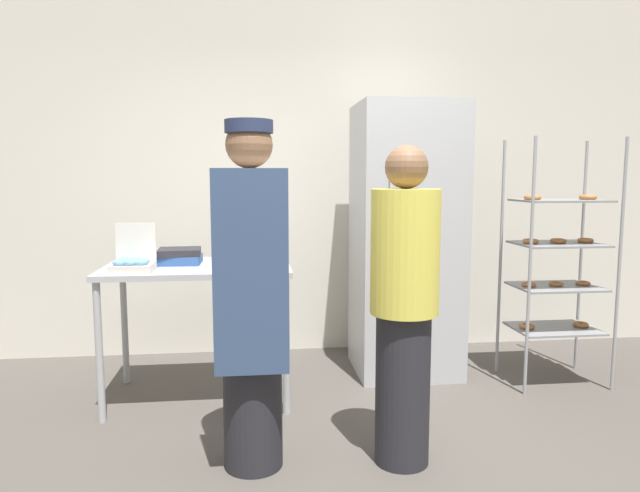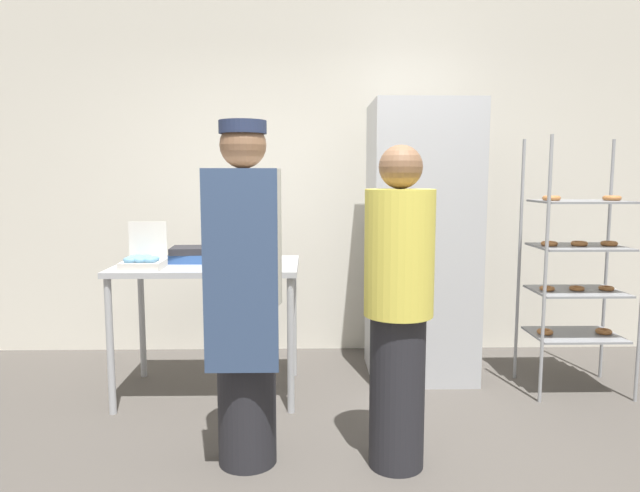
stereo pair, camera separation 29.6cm
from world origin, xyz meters
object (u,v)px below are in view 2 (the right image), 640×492
at_px(refrigerator, 421,241).
at_px(person_baker, 245,290).
at_px(donut_box, 143,261).
at_px(blender_pitcher, 257,238).
at_px(baking_rack, 578,267).
at_px(person_customer, 398,307).
at_px(binder_stack, 192,254).

distance_m(refrigerator, person_baker, 1.73).
xyz_separation_m(refrigerator, donut_box, (-1.83, -0.57, -0.05)).
height_order(donut_box, blender_pitcher, blender_pitcher).
bearing_deg(baking_rack, person_customer, -143.40).
height_order(baking_rack, person_customer, baking_rack).
relative_size(refrigerator, person_baker, 1.15).
bearing_deg(person_customer, donut_box, 151.95).
height_order(refrigerator, binder_stack, refrigerator).
distance_m(donut_box, person_baker, 1.02).
xyz_separation_m(refrigerator, person_baker, (-1.12, -1.31, -0.09)).
bearing_deg(person_baker, blender_pitcher, 92.20).
bearing_deg(person_baker, baking_rack, 24.61).
height_order(binder_stack, person_baker, person_baker).
xyz_separation_m(blender_pitcher, person_baker, (0.05, -1.22, -0.13)).
bearing_deg(binder_stack, baking_rack, -1.13).
bearing_deg(refrigerator, donut_box, -162.56).
relative_size(refrigerator, person_customer, 1.23).
height_order(person_baker, person_customer, person_baker).
xyz_separation_m(baking_rack, donut_box, (-2.82, -0.24, 0.09)).
height_order(donut_box, binder_stack, donut_box).
xyz_separation_m(refrigerator, baking_rack, (0.99, -0.34, -0.14)).
bearing_deg(donut_box, baking_rack, 4.80).
bearing_deg(blender_pitcher, baking_rack, -6.71).
bearing_deg(blender_pitcher, donut_box, -143.33).
bearing_deg(refrigerator, blender_pitcher, -175.90).
distance_m(baking_rack, donut_box, 2.83).
distance_m(baking_rack, binder_stack, 2.58).
xyz_separation_m(donut_box, person_customer, (1.46, -0.78, -0.12)).
bearing_deg(person_customer, binder_stack, 138.79).
bearing_deg(blender_pitcher, refrigerator, 4.10).
bearing_deg(binder_stack, refrigerator, 10.24).
relative_size(binder_stack, person_baker, 0.17).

